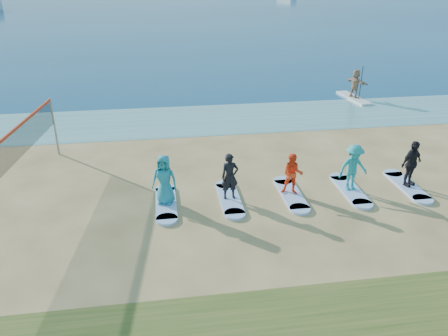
{
  "coord_description": "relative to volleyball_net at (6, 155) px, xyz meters",
  "views": [
    {
      "loc": [
        -2.8,
        -11.43,
        7.43
      ],
      "look_at": [
        -0.8,
        2.0,
        1.1
      ],
      "focal_mm": 35.0,
      "sensor_mm": 36.0,
      "label": 1
    }
  ],
  "objects": [
    {
      "name": "ground",
      "position": [
        7.84,
        -2.33,
        -1.9
      ],
      "size": [
        600.0,
        600.0,
        0.0
      ],
      "primitive_type": "plane",
      "color": "tan",
      "rests_on": "ground"
    },
    {
      "name": "shallow_water",
      "position": [
        7.84,
        8.17,
        -1.9
      ],
      "size": [
        600.0,
        600.0,
        0.0
      ],
      "primitive_type": "plane",
      "color": "teal",
      "rests_on": "ground"
    },
    {
      "name": "volleyball_net",
      "position": [
        0.0,
        0.0,
        0.0
      ],
      "size": [
        1.15,
        9.03,
        2.5
      ],
      "rotation": [
        0.0,
        0.0,
        -0.12
      ],
      "color": "gray",
      "rests_on": "ground"
    },
    {
      "name": "paddleboard",
      "position": [
        16.69,
        10.73,
        -1.84
      ],
      "size": [
        1.08,
        3.07,
        0.12
      ],
      "primitive_type": "cube",
      "rotation": [
        0.0,
        0.0,
        0.13
      ],
      "color": "silver",
      "rests_on": "ground"
    },
    {
      "name": "paddleboarder",
      "position": [
        16.69,
        10.73,
        -0.95
      ],
      "size": [
        1.08,
        1.63,
        1.68
      ],
      "primitive_type": "imported",
      "rotation": [
        0.0,
        0.0,
        1.98
      ],
      "color": "tan",
      "rests_on": "paddleboard"
    },
    {
      "name": "surfboard_0",
      "position": [
        4.99,
        -0.63,
        -1.86
      ],
      "size": [
        0.7,
        2.2,
        0.09
      ],
      "primitive_type": "cube",
      "color": "#9FC0F7",
      "rests_on": "ground"
    },
    {
      "name": "student_0",
      "position": [
        4.99,
        -0.63,
        -0.95
      ],
      "size": [
        0.97,
        0.77,
        1.73
      ],
      "primitive_type": "imported",
      "rotation": [
        0.0,
        0.0,
        -0.3
      ],
      "color": "teal",
      "rests_on": "surfboard_0"
    },
    {
      "name": "surfboard_1",
      "position": [
        7.19,
        -0.63,
        -1.86
      ],
      "size": [
        0.7,
        2.2,
        0.09
      ],
      "primitive_type": "cube",
      "color": "#9FC0F7",
      "rests_on": "ground"
    },
    {
      "name": "student_1",
      "position": [
        7.19,
        -0.63,
        -1.0
      ],
      "size": [
        0.62,
        0.42,
        1.63
      ],
      "primitive_type": "imported",
      "rotation": [
        0.0,
        0.0,
        0.06
      ],
      "color": "black",
      "rests_on": "surfboard_1"
    },
    {
      "name": "surfboard_2",
      "position": [
        9.4,
        -0.63,
        -1.86
      ],
      "size": [
        0.7,
        2.2,
        0.09
      ],
      "primitive_type": "cube",
      "color": "#9FC0F7",
      "rests_on": "ground"
    },
    {
      "name": "student_2",
      "position": [
        9.4,
        -0.63,
        -1.07
      ],
      "size": [
        0.87,
        0.77,
        1.5
      ],
      "primitive_type": "imported",
      "rotation": [
        0.0,
        0.0,
        -0.32
      ],
      "color": "#FF421A",
      "rests_on": "surfboard_2"
    },
    {
      "name": "surfboard_3",
      "position": [
        11.6,
        -0.63,
        -1.86
      ],
      "size": [
        0.7,
        2.2,
        0.09
      ],
      "primitive_type": "cube",
      "color": "#9FC0F7",
      "rests_on": "ground"
    },
    {
      "name": "student_3",
      "position": [
        11.6,
        -0.63,
        -0.96
      ],
      "size": [
        1.18,
        0.78,
        1.71
      ],
      "primitive_type": "imported",
      "rotation": [
        0.0,
        0.0,
        0.14
      ],
      "color": "teal",
      "rests_on": "surfboard_3"
    },
    {
      "name": "surfboard_4",
      "position": [
        13.81,
        -0.63,
        -1.86
      ],
      "size": [
        0.7,
        2.2,
        0.09
      ],
      "primitive_type": "cube",
      "color": "#9FC0F7",
      "rests_on": "ground"
    },
    {
      "name": "student_4",
      "position": [
        13.81,
        -0.63,
        -0.96
      ],
      "size": [
        1.09,
        0.78,
        1.72
      ],
      "primitive_type": "imported",
      "rotation": [
        0.0,
        0.0,
        0.41
      ],
      "color": "black",
      "rests_on": "surfboard_4"
    }
  ]
}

